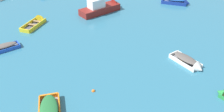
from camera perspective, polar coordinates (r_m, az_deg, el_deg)
name	(u,v)px	position (r m, az deg, el deg)	size (l,w,h in m)	color
motor_launch_maroon_far_left	(102,7)	(33.87, -2.38, 11.98)	(5.92, 6.18, 2.51)	maroon
rowboat_white_far_right	(190,63)	(23.43, 18.78, -1.62)	(3.35, 3.40, 1.19)	gray
rowboat_deep_blue_back_row_right	(179,2)	(38.22, 16.14, 12.79)	(4.48, 2.12, 1.34)	beige
rowboat_yellow_cluster_outer	(38,21)	(32.09, -17.78, 8.17)	(2.09, 4.40, 1.35)	#4C4C51
mooring_buoy_outer_edge	(93,91)	(19.57, -4.62, -8.65)	(0.31, 0.31, 0.31)	orange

